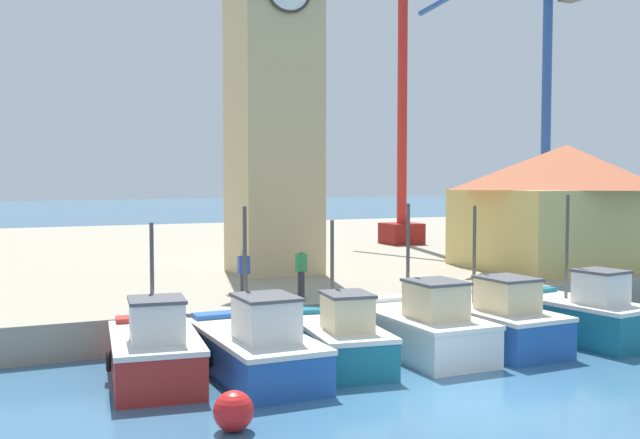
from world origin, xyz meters
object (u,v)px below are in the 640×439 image
at_px(warehouse_right, 566,204).
at_px(fishing_boat_left_inner, 339,339).
at_px(fishing_boat_mid_left, 420,328).
at_px(port_crane_near, 541,127).
at_px(mooring_buoy, 234,411).
at_px(fishing_boat_far_left, 155,352).
at_px(fishing_boat_mid_right, 581,316).
at_px(dock_worker_near_tower, 244,274).
at_px(dock_worker_along_quay, 301,271).
at_px(port_crane_far, 401,114).
at_px(fishing_boat_left_outer, 255,347).
at_px(fishing_boat_center, 488,321).
at_px(clock_tower, 273,75).

bearing_deg(warehouse_right, fishing_boat_left_inner, -152.46).
xyz_separation_m(fishing_boat_mid_left, port_crane_near, (19.10, 17.56, 7.11)).
bearing_deg(mooring_buoy, fishing_boat_far_left, 99.13).
bearing_deg(port_crane_near, fishing_boat_mid_right, -127.37).
height_order(fishing_boat_mid_right, port_crane_near, port_crane_near).
distance_m(fishing_boat_mid_right, mooring_buoy, 12.33).
height_order(dock_worker_near_tower, dock_worker_along_quay, same).
relative_size(fishing_boat_far_left, dock_worker_along_quay, 2.73).
height_order(mooring_buoy, dock_worker_near_tower, dock_worker_near_tower).
bearing_deg(dock_worker_along_quay, fishing_boat_left_inner, -100.31).
relative_size(port_crane_far, dock_worker_near_tower, 11.82).
bearing_deg(port_crane_far, fishing_boat_mid_left, -118.77).
xyz_separation_m(fishing_boat_far_left, fishing_boat_mid_left, (7.32, -0.16, 0.00)).
xyz_separation_m(fishing_boat_far_left, fishing_boat_left_inner, (4.72, -0.35, -0.04)).
bearing_deg(fishing_boat_left_outer, mooring_buoy, -114.98).
relative_size(mooring_buoy, dock_worker_along_quay, 0.49).
distance_m(fishing_boat_center, dock_worker_near_tower, 7.51).
height_order(fishing_boat_mid_left, warehouse_right, warehouse_right).
bearing_deg(warehouse_right, fishing_boat_far_left, -159.49).
distance_m(port_crane_near, dock_worker_along_quay, 25.44).
distance_m(dock_worker_near_tower, dock_worker_along_quay, 1.90).
xyz_separation_m(fishing_boat_left_inner, dock_worker_near_tower, (-1.08, 4.56, 1.21)).
bearing_deg(fishing_boat_left_inner, mooring_buoy, -137.02).
relative_size(clock_tower, warehouse_right, 1.96).
relative_size(port_crane_near, dock_worker_near_tower, 10.91).
relative_size(fishing_boat_left_outer, fishing_boat_left_inner, 1.16).
bearing_deg(dock_worker_near_tower, fishing_boat_mid_right, -29.40).
xyz_separation_m(fishing_boat_mid_right, dock_worker_along_quay, (-6.99, 4.94, 1.12)).
bearing_deg(mooring_buoy, fishing_boat_left_outer, 65.02).
bearing_deg(fishing_boat_mid_left, clock_tower, 92.26).
bearing_deg(clock_tower, fishing_boat_left_outer, -112.89).
relative_size(fishing_boat_mid_right, port_crane_near, 0.25).
height_order(fishing_boat_left_outer, fishing_boat_mid_right, fishing_boat_mid_right).
bearing_deg(fishing_boat_mid_right, mooring_buoy, -164.29).
bearing_deg(fishing_boat_left_outer, fishing_boat_far_left, 168.60).
height_order(fishing_boat_far_left, port_crane_near, port_crane_near).
height_order(port_crane_near, dock_worker_near_tower, port_crane_near).
relative_size(fishing_boat_left_inner, port_crane_near, 0.25).
distance_m(port_crane_far, dock_worker_near_tower, 22.08).
bearing_deg(dock_worker_near_tower, dock_worker_along_quay, -1.89).
height_order(port_crane_near, mooring_buoy, port_crane_near).
xyz_separation_m(port_crane_far, mooring_buoy, (-17.45, -23.64, -8.11)).
distance_m(fishing_boat_mid_left, fishing_boat_mid_right, 5.24).
relative_size(fishing_boat_left_outer, warehouse_right, 0.61).
bearing_deg(fishing_boat_left_inner, warehouse_right, 27.54).
distance_m(fishing_boat_left_outer, dock_worker_near_tower, 5.00).
distance_m(fishing_boat_far_left, fishing_boat_center, 9.64).
height_order(fishing_boat_mid_right, dock_worker_near_tower, fishing_boat_mid_right).
distance_m(fishing_boat_mid_left, clock_tower, 13.29).
height_order(fishing_boat_mid_left, port_crane_near, port_crane_near).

